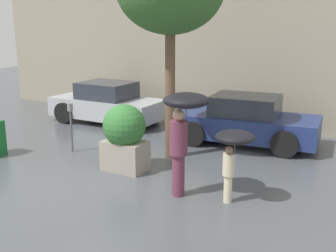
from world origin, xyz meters
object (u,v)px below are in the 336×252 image
Objects in this scene: planter_box at (124,135)px; parked_car_far at (107,104)px; person_adult at (183,121)px; parking_meter at (71,117)px; parked_car_near at (245,122)px; person_child at (233,146)px.

parked_car_far is at bearing 131.98° from planter_box.
person_adult is (1.84, -0.69, 0.70)m from planter_box.
parking_meter is (-2.02, 0.47, 0.10)m from planter_box.
person_adult is 4.07m from parking_meter.
parking_meter is at bearing 166.89° from planter_box.
parked_car_far is 3.36m from parking_meter.
person_adult reaches higher than parked_car_near.
parked_car_near is at bearing 93.83° from person_adult.
person_child is 4.12m from parked_car_near.
parked_car_near is (1.65, 3.41, -0.20)m from planter_box.
person_child is at bearing -10.39° from planter_box.
person_adult reaches higher than person_child.
parked_car_near is (-1.14, 3.92, -0.50)m from person_child.
parked_car_far reaches higher than parking_meter.
person_child is (0.95, 0.18, -0.39)m from person_adult.
parking_meter is at bearing 165.62° from person_child.
planter_box is 1.19× the size of parking_meter.
person_adult is 6.70m from parked_car_far.
parking_meter is (-3.86, 1.16, -0.60)m from person_adult.
planter_box is 2.08m from parking_meter.
person_child is at bearing -169.52° from parked_car_near.
person_adult is at bearing -20.46° from planter_box.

